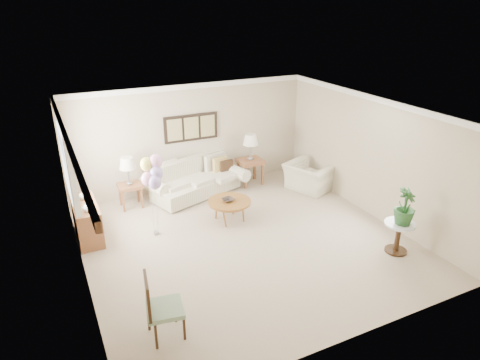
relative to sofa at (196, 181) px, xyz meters
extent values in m
plane|color=tan|center=(0.11, -2.51, -0.34)|extent=(6.00, 6.00, 0.00)
cube|color=#C0AE8F|center=(0.11, 0.49, 0.96)|extent=(6.00, 0.04, 2.60)
cube|color=#C0AE8F|center=(0.11, -5.51, 0.96)|extent=(6.00, 0.04, 2.60)
cube|color=#C0AE8F|center=(-2.89, -2.51, 0.96)|extent=(0.04, 6.00, 2.60)
cube|color=#C0AE8F|center=(3.11, -2.51, 0.96)|extent=(0.04, 6.00, 2.60)
cube|color=white|center=(0.11, -2.51, 2.25)|extent=(6.00, 6.00, 0.02)
cube|color=white|center=(0.11, 0.46, 2.20)|extent=(6.00, 0.06, 0.12)
cube|color=white|center=(-2.86, -2.51, 2.20)|extent=(0.06, 6.00, 0.12)
cube|color=white|center=(3.08, -2.51, 2.20)|extent=(0.06, 6.00, 0.12)
cube|color=white|center=(-2.87, -1.01, 1.31)|extent=(0.04, 1.40, 1.20)
cube|color=white|center=(-2.83, -1.86, 1.31)|extent=(0.10, 0.22, 1.40)
cube|color=white|center=(-2.83, -0.16, 1.31)|extent=(0.10, 0.22, 1.40)
cube|color=black|center=(0.11, 0.46, 1.21)|extent=(1.35, 0.04, 0.65)
cube|color=#8C8C59|center=(-0.31, 0.44, 1.21)|extent=(0.36, 0.02, 0.52)
cube|color=#8C8C59|center=(0.11, 0.44, 1.21)|extent=(0.36, 0.02, 0.52)
cube|color=#8C8C59|center=(0.53, 0.44, 1.21)|extent=(0.36, 0.02, 0.52)
cube|color=#F0DFC4|center=(-0.01, -0.06, -0.13)|extent=(2.30, 1.51, 0.35)
cube|color=#F0DFC4|center=(-0.01, 0.26, 0.26)|extent=(2.09, 0.88, 0.53)
cylinder|color=#F0DFC4|center=(-1.02, -0.06, 0.09)|extent=(0.57, 0.93, 0.31)
cylinder|color=#F0DFC4|center=(1.01, -0.06, 0.09)|extent=(0.57, 0.93, 0.31)
cube|color=beige|center=(-0.62, -0.11, 0.08)|extent=(0.77, 0.85, 0.12)
cube|color=beige|center=(-0.01, -0.11, 0.08)|extent=(0.77, 0.85, 0.12)
cube|color=beige|center=(0.61, -0.11, 0.08)|extent=(0.77, 0.85, 0.12)
cube|color=#78A9C1|center=(-0.76, 0.06, 0.30)|extent=(0.37, 0.12, 0.37)
cube|color=tan|center=(0.67, 0.06, 0.30)|extent=(0.37, 0.12, 0.37)
cube|color=#322012|center=(0.82, -0.01, 0.24)|extent=(0.33, 0.10, 0.33)
cube|color=#F0DFC4|center=(-0.01, -0.06, -0.32)|extent=(1.94, 0.78, 0.04)
cube|color=brown|center=(-1.57, 0.00, 0.18)|extent=(0.51, 0.47, 0.07)
cube|color=brown|center=(-1.78, -0.19, -0.10)|extent=(0.05, 0.05, 0.48)
cube|color=brown|center=(-1.37, -0.19, -0.10)|extent=(0.05, 0.05, 0.48)
cube|color=brown|center=(-1.78, 0.18, -0.10)|extent=(0.05, 0.05, 0.48)
cube|color=brown|center=(-1.37, 0.18, -0.10)|extent=(0.05, 0.05, 0.48)
cube|color=brown|center=(1.50, 0.01, 0.27)|extent=(0.60, 0.55, 0.09)
cube|color=brown|center=(1.25, -0.21, -0.06)|extent=(0.05, 0.05, 0.57)
cube|color=brown|center=(1.74, -0.21, -0.06)|extent=(0.05, 0.05, 0.57)
cube|color=brown|center=(1.25, 0.23, -0.06)|extent=(0.05, 0.05, 0.57)
cube|color=brown|center=(1.74, 0.23, -0.06)|extent=(0.05, 0.05, 0.57)
cylinder|color=gray|center=(-1.57, 0.00, 0.25)|extent=(0.15, 0.15, 0.06)
cylinder|color=gray|center=(-1.57, 0.00, 0.44)|extent=(0.04, 0.04, 0.32)
cone|color=silver|center=(-1.57, 0.00, 0.73)|extent=(0.36, 0.36, 0.26)
cylinder|color=gray|center=(1.50, 0.01, 0.35)|extent=(0.15, 0.15, 0.07)
cylinder|color=gray|center=(1.50, 0.01, 0.55)|extent=(0.04, 0.04, 0.33)
cone|color=silver|center=(1.50, 0.01, 0.85)|extent=(0.38, 0.38, 0.27)
cylinder|color=#905D24|center=(0.18, -1.58, 0.10)|extent=(0.92, 0.92, 0.05)
cylinder|color=#905D24|center=(0.40, -1.37, -0.13)|extent=(0.04, 0.04, 0.41)
cylinder|color=#905D24|center=(-0.03, -1.37, -0.13)|extent=(0.04, 0.04, 0.41)
cylinder|color=#905D24|center=(-0.03, -1.80, -0.13)|extent=(0.04, 0.04, 0.41)
cylinder|color=#905D24|center=(0.40, -1.80, -0.13)|extent=(0.04, 0.04, 0.41)
imported|color=#2B221E|center=(0.15, -1.59, 0.15)|extent=(0.29, 0.29, 0.06)
imported|color=#F0DFC4|center=(2.63, -0.96, 0.00)|extent=(1.22, 1.30, 0.68)
cylinder|color=silver|center=(2.50, -4.08, 0.25)|extent=(0.56, 0.56, 0.04)
cylinder|color=#351F0F|center=(2.50, -4.08, -0.05)|extent=(0.09, 0.09, 0.56)
cylinder|color=#351F0F|center=(2.50, -4.08, -0.34)|extent=(0.41, 0.41, 0.01)
imported|color=#224B1D|center=(2.52, -4.11, 0.61)|extent=(0.49, 0.49, 0.69)
cube|color=#85A380|center=(-2.04, -4.30, 0.11)|extent=(0.57, 0.57, 0.07)
cylinder|color=#351F0F|center=(-2.24, -4.50, -0.13)|extent=(0.04, 0.04, 0.41)
cylinder|color=#351F0F|center=(-1.84, -4.50, -0.13)|extent=(0.04, 0.04, 0.41)
cylinder|color=#351F0F|center=(-2.24, -4.10, -0.13)|extent=(0.04, 0.04, 0.41)
cylinder|color=#351F0F|center=(-1.84, -4.10, -0.13)|extent=(0.04, 0.04, 0.41)
cube|color=#351F0F|center=(-2.26, -4.30, 0.41)|extent=(0.12, 0.48, 0.55)
cube|color=brown|center=(-2.65, -1.01, 0.03)|extent=(0.45, 1.20, 0.74)
cube|color=#351F0F|center=(-2.64, -1.31, 0.03)|extent=(0.46, 0.02, 0.70)
cube|color=#351F0F|center=(-2.64, -0.71, 0.03)|extent=(0.46, 0.02, 0.70)
imported|color=silver|center=(-2.63, -1.37, 0.50)|extent=(0.25, 0.25, 0.20)
imported|color=#A4B69B|center=(-2.63, -0.77, 0.49)|extent=(0.23, 0.23, 0.19)
cube|color=gray|center=(-1.41, -1.49, -0.31)|extent=(0.09, 0.09, 0.07)
ellipsoid|color=#F29CD0|center=(-1.49, -1.51, 0.90)|extent=(0.25, 0.25, 0.28)
cylinder|color=silver|center=(-1.45, -1.50, 0.24)|extent=(0.01, 0.01, 1.03)
ellipsoid|color=#9D87CC|center=(-1.32, -1.54, 1.01)|extent=(0.25, 0.25, 0.28)
cylinder|color=silver|center=(-1.37, -1.52, 0.30)|extent=(0.01, 0.01, 1.14)
ellipsoid|color=#F7EC61|center=(-1.46, -1.41, 1.17)|extent=(0.25, 0.25, 0.28)
cylinder|color=silver|center=(-1.44, -1.45, 0.38)|extent=(0.01, 0.01, 1.30)
ellipsoid|color=#F29CD0|center=(-1.30, -1.46, 1.21)|extent=(0.25, 0.25, 0.28)
cylinder|color=silver|center=(-1.35, -1.47, 0.40)|extent=(0.01, 0.01, 1.34)
ellipsoid|color=#9D87CC|center=(-1.39, -1.62, 0.86)|extent=(0.25, 0.25, 0.28)
cylinder|color=silver|center=(-1.40, -1.56, 0.22)|extent=(0.01, 0.01, 0.99)
camera|label=1|loc=(-3.18, -9.03, 4.06)|focal=32.00mm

